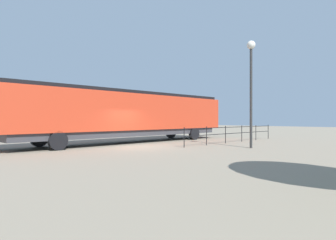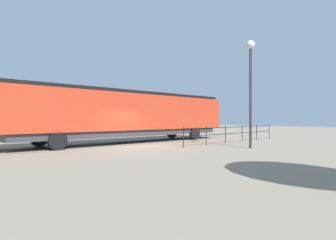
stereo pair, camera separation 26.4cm
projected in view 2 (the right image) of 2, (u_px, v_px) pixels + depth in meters
ground_plane at (138, 147)px, 18.24m from camera, size 120.00×120.00×0.00m
locomotive at (134, 114)px, 21.83m from camera, size 3.14×18.82×3.86m
lamp_post at (251, 72)px, 17.41m from camera, size 0.53×0.53×6.62m
platform_fence at (234, 132)px, 21.65m from camera, size 0.05×11.43×1.28m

